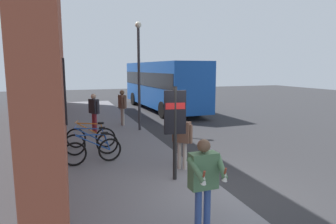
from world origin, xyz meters
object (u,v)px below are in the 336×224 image
Objects in this scene: bicycle_far_end at (91,143)px; street_lamp at (139,67)px; bicycle_mid_rack at (93,151)px; pedestrian_by_facade at (122,104)px; transit_info_sign at (175,118)px; tourist_with_hotdogs at (204,177)px; city_bus at (162,83)px; pedestrian_crossing_street at (94,109)px; pedestrian_near_bus at (182,135)px; bicycle_under_window at (91,137)px.

street_lamp reaches higher than bicycle_far_end.
pedestrian_by_facade is (5.66, -1.95, 0.69)m from bicycle_mid_rack.
tourist_with_hotdogs is (-2.52, 0.42, -0.56)m from transit_info_sign.
city_bus is (10.98, -5.78, 1.41)m from bicycle_mid_rack.
pedestrian_by_facade is 1.02× the size of pedestrian_crossing_street.
pedestrian_by_facade is at bearing 144.28° from city_bus.
pedestrian_near_bus is at bearing -35.06° from transit_info_sign.
bicycle_mid_rack is at bearing 60.58° from pedestrian_near_bus.
bicycle_under_window is 3.92m from pedestrian_near_bus.
street_lamp reaches higher than pedestrian_near_bus.
pedestrian_by_facade is at bearing -25.88° from bicycle_under_window.
tourist_with_hotdogs reaches higher than bicycle_under_window.
bicycle_mid_rack is 5.51m from street_lamp.
pedestrian_by_facade reaches higher than tourist_with_hotdogs.
city_bus reaches higher than bicycle_far_end.
transit_info_sign is 1.36× the size of pedestrian_by_facade.
bicycle_far_end is 3.66m from transit_info_sign.
pedestrian_crossing_street is at bearing 140.67° from city_bus.
bicycle_far_end is 4.82m from street_lamp.
tourist_with_hotdogs is at bearing -167.96° from bicycle_under_window.
bicycle_under_window is 4.21m from street_lamp.
bicycle_far_end and bicycle_under_window have the same top height.
pedestrian_by_facade is (-5.32, 3.82, -0.72)m from city_bus.
pedestrian_near_bus is 7.00m from pedestrian_by_facade.
transit_info_sign is 2.62m from tourist_with_hotdogs.
tourist_with_hotdogs is at bearing -165.37° from bicycle_far_end.
bicycle_mid_rack is 2.76m from pedestrian_near_bus.
tourist_with_hotdogs is at bearing 164.40° from city_bus.
pedestrian_crossing_street is 1.02× the size of tourist_with_hotdogs.
bicycle_under_window is 0.16× the size of city_bus.
city_bus reaches higher than bicycle_mid_rack.
city_bus is 6.30× the size of tourist_with_hotdogs.
street_lamp is (6.23, -0.60, 1.31)m from transit_info_sign.
city_bus is 2.17× the size of street_lamp.
transit_info_sign reaches higher than pedestrian_crossing_street.
bicycle_mid_rack is 1.03× the size of pedestrian_crossing_street.
street_lamp is at bearing -36.50° from bicycle_far_end.
transit_info_sign is 7.68m from pedestrian_by_facade.
bicycle_far_end is at bearing 45.83° from pedestrian_near_bus.
bicycle_far_end is at bearing -1.82° from bicycle_mid_rack.
pedestrian_by_facade is 10.19m from tourist_with_hotdogs.
pedestrian_crossing_street is (2.66, -0.37, 0.66)m from bicycle_under_window.
tourist_with_hotdogs is (-10.18, 0.50, -0.04)m from pedestrian_by_facade.
transit_info_sign reaches higher than pedestrian_by_facade.
pedestrian_by_facade is 1.89m from pedestrian_crossing_street.
tourist_with_hotdogs is at bearing 177.18° from pedestrian_by_facade.
bicycle_mid_rack is 4.57m from pedestrian_crossing_street.
pedestrian_crossing_street is at bearing 17.91° from pedestrian_near_bus.
bicycle_far_end is 5.66m from tourist_with_hotdogs.
bicycle_under_window is at bearing 12.04° from tourist_with_hotdogs.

